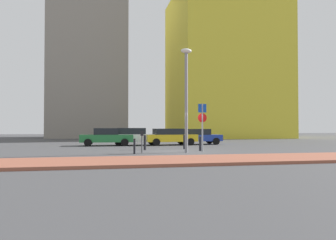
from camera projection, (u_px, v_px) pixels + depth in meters
ground_plane at (180, 151)px, 21.84m from camera, size 120.00×120.00×0.00m
sidewalk_brick at (213, 160)px, 15.59m from camera, size 40.00×3.97×0.14m
parked_car_green at (107, 137)px, 28.60m from camera, size 4.53×2.17×1.52m
parked_car_white at (135, 136)px, 29.39m from camera, size 4.63×2.05×1.53m
parked_car_yellow at (170, 136)px, 29.53m from camera, size 4.66×2.29×1.47m
parked_car_blue at (198, 136)px, 30.70m from camera, size 4.24×2.05×1.44m
parking_sign_post at (202, 121)px, 21.51m from camera, size 0.60×0.10×3.14m
parking_meter at (142, 139)px, 20.52m from camera, size 0.18×0.14×1.35m
street_lamp at (186, 91)px, 20.86m from camera, size 0.70×0.36×6.59m
traffic_bollard_near at (184, 142)px, 24.18m from camera, size 0.14×0.14×1.05m
traffic_bollard_mid at (134, 146)px, 19.87m from camera, size 0.13×0.13×0.91m
traffic_bollard_far at (200, 144)px, 22.34m from camera, size 0.17×0.17×0.96m
traffic_bollard_edge at (145, 143)px, 23.20m from camera, size 0.17×0.17×1.04m
building_colorful_midrise at (224, 67)px, 51.91m from camera, size 15.91×15.12×22.17m
building_under_construction at (89, 63)px, 52.13m from camera, size 11.55×11.02×23.38m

